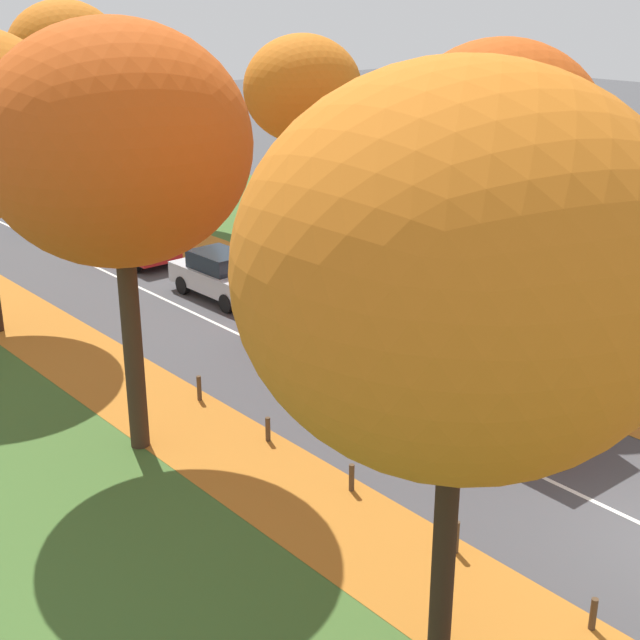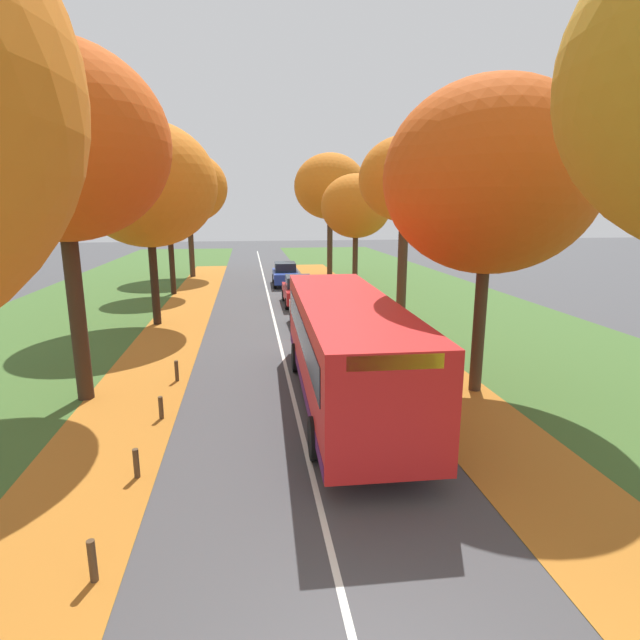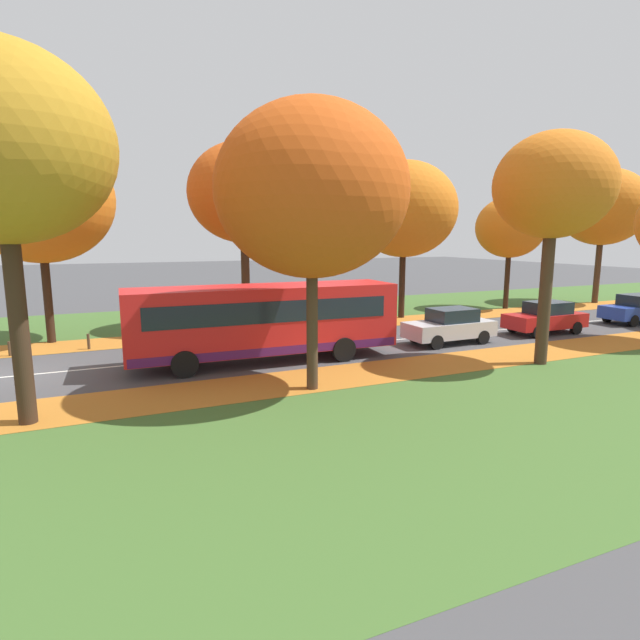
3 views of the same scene
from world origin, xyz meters
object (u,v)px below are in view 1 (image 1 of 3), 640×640
tree_left_near (117,145)px  tree_right_mid (303,91)px  tree_right_distant (66,54)px  bollard_fourth (352,478)px  car_red_following (135,240)px  car_silver_lead (222,275)px  tree_right_far (164,101)px  bollard_second (593,614)px  bollard_fifth (268,429)px  tree_left_nearest (460,270)px  tree_right_near (499,135)px  bollard_sixth (199,388)px  bollard_third (456,537)px  car_blue_third_in_line (47,208)px  bus (402,320)px

tree_left_near → tree_right_mid: size_ratio=1.12×
tree_right_distant → bollard_fourth: (-9.02, -30.65, -6.72)m
tree_left_near → car_red_following: (7.61, 13.45, -6.26)m
tree_right_mid → car_silver_lead: bearing=-168.7°
tree_right_far → bollard_second: (-9.23, -28.04, -5.19)m
tree_right_far → bollard_fifth: 21.95m
tree_right_distant → car_red_following: bearing=-107.0°
tree_left_nearest → tree_left_near: bearing=90.6°
tree_right_near → bollard_sixth: tree_right_near is taller
bollard_third → car_blue_third_in_line: bearing=80.1°
tree_right_far → bollard_fifth: size_ratio=12.17×
tree_right_near → bollard_fifth: tree_right_near is taller
bollard_second → bollard_fourth: size_ratio=0.97×
tree_right_far → bus: (-4.27, -18.69, -3.80)m
tree_left_nearest → bus: size_ratio=0.90×
tree_right_distant → bollard_fifth: 29.90m
bollard_second → car_silver_lead: (5.14, 18.16, 0.50)m
bollard_fifth → bus: (5.02, 0.51, 1.39)m
tree_right_near → bollard_second: size_ratio=14.45×
bus → car_silver_lead: 8.85m
car_silver_lead → car_blue_third_in_line: bearing=91.0°
bollard_fourth → car_red_following: 18.95m
tree_left_near → bollard_fifth: bearing=-36.9°
tree_right_mid → bollard_third: 19.81m
tree_right_distant → bollard_fourth: size_ratio=15.13×
tree_right_near → tree_right_distant: 26.86m
tree_right_mid → bollard_third: bearing=-121.0°
bollard_fifth → car_silver_lead: car_silver_lead is taller
bollard_fourth → bollard_third: bearing=-90.3°
bollard_second → bollard_third: (-0.09, 2.95, 0.04)m
bus → tree_right_distant: bearing=81.7°
car_silver_lead → car_blue_third_in_line: 13.27m
bollard_fourth → bollard_second: bearing=-89.3°
car_red_following → car_blue_third_in_line: (-0.24, 7.32, 0.00)m
tree_left_near → bollard_third: tree_left_near is taller
bollard_third → bollard_fifth: 5.90m
tree_right_far → car_silver_lead: 11.67m
bollard_fourth → car_red_following: car_red_following is taller
bollard_fifth → bollard_fourth: bearing=-90.3°
tree_right_distant → bollard_second: bearing=-103.8°
bollard_third → bollard_sixth: bollard_third is taller
tree_right_far → bus: 19.54m
tree_right_far → car_blue_third_in_line: bearing=142.0°
car_red_following → tree_right_distant: bearing=73.0°
bollard_sixth → tree_right_mid: bearing=37.0°
bollard_fourth → bus: size_ratio=0.06×
bollard_second → tree_left_near: bearing=103.1°
tree_right_distant → bollard_second: size_ratio=15.63×
tree_right_far → bollard_sixth: (-9.28, -16.25, -5.16)m
tree_left_nearest → bollard_second: tree_left_nearest is taller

